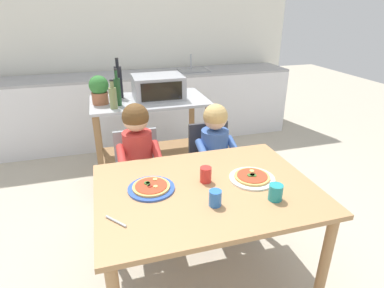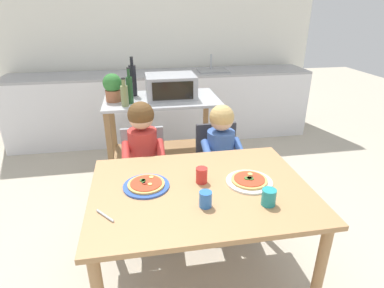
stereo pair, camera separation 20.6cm
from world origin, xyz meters
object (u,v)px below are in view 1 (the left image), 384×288
object	(u,v)px
toaster_oven	(158,87)
child_in_red_shirt	(139,156)
kitchen_island_cart	(151,128)
drinking_cup_teal	(276,192)
bottle_clear_vinegar	(113,97)
dining_chair_right	(211,164)
bottle_dark_olive_oil	(119,81)
serving_spoon	(116,221)
drinking_cup_blue	(215,198)
dining_table	(206,201)
pizza_plate_blue_rimmed	(151,187)
child_in_blue_striped_shirt	(217,151)
drinking_cup_red	(206,175)
dining_chair_left	(139,173)
bottle_squat_spirits	(118,91)
potted_herb_plant	(99,89)
pizza_plate_white	(252,177)

from	to	relation	value
toaster_oven	child_in_red_shirt	bearing A→B (deg)	-111.31
kitchen_island_cart	drinking_cup_teal	size ratio (longest dim) A/B	11.88
bottle_clear_vinegar	dining_chair_right	size ratio (longest dim) A/B	0.31
bottle_dark_olive_oil	drinking_cup_teal	xyz separation A→B (m)	(0.69, -1.77, -0.27)
serving_spoon	drinking_cup_blue	bearing A→B (deg)	0.05
dining_table	pizza_plate_blue_rimmed	world-z (taller)	pizza_plate_blue_rimmed
dining_table	child_in_blue_striped_shirt	world-z (taller)	child_in_blue_striped_shirt
toaster_oven	drinking_cup_red	xyz separation A→B (m)	(0.03, -1.34, -0.22)
dining_table	drinking_cup_blue	world-z (taller)	drinking_cup_blue
dining_chair_left	child_in_red_shirt	distance (m)	0.24
dining_table	drinking_cup_blue	xyz separation A→B (m)	(-0.01, -0.19, 0.14)
bottle_clear_vinegar	child_in_blue_striped_shirt	bearing A→B (deg)	-38.05
bottle_squat_spirits	potted_herb_plant	size ratio (longest dim) A/B	1.26
kitchen_island_cart	drinking_cup_red	distance (m)	1.35
dining_chair_right	bottle_squat_spirits	bearing A→B (deg)	141.88
toaster_oven	bottle_squat_spirits	xyz separation A→B (m)	(-0.38, -0.13, 0.02)
bottle_clear_vinegar	serving_spoon	xyz separation A→B (m)	(-0.09, -1.38, -0.26)
bottle_squat_spirits	drinking_cup_teal	xyz separation A→B (m)	(0.72, -1.51, -0.25)
bottle_squat_spirits	child_in_blue_striped_shirt	bearing A→B (deg)	-43.80
toaster_oven	dining_chair_left	distance (m)	0.90
serving_spoon	dining_chair_right	bearing A→B (deg)	47.81
bottle_dark_olive_oil	dining_table	xyz separation A→B (m)	(0.36, -1.54, -0.41)
potted_herb_plant	kitchen_island_cart	bearing A→B (deg)	2.80
bottle_dark_olive_oil	child_in_red_shirt	bearing A→B (deg)	-87.04
bottle_squat_spirits	pizza_plate_white	world-z (taller)	bottle_squat_spirits
child_in_red_shirt	child_in_blue_striped_shirt	distance (m)	0.62
toaster_oven	serving_spoon	distance (m)	1.70
pizza_plate_white	drinking_cup_teal	distance (m)	0.24
bottle_dark_olive_oil	potted_herb_plant	size ratio (longest dim) A/B	1.46
dining_chair_left	drinking_cup_red	distance (m)	0.82
bottle_clear_vinegar	drinking_cup_blue	world-z (taller)	bottle_clear_vinegar
dining_chair_right	drinking_cup_teal	xyz separation A→B (m)	(0.02, -0.96, 0.31)
drinking_cup_teal	bottle_clear_vinegar	bearing A→B (deg)	118.28
dining_table	serving_spoon	distance (m)	0.58
bottle_squat_spirits	dining_table	bearing A→B (deg)	-72.82
bottle_clear_vinegar	dining_chair_right	xyz separation A→B (m)	(0.74, -0.46, -0.52)
drinking_cup_blue	serving_spoon	world-z (taller)	drinking_cup_blue
toaster_oven	drinking_cup_blue	world-z (taller)	toaster_oven
pizza_plate_blue_rimmed	pizza_plate_white	distance (m)	0.62
bottle_clear_vinegar	child_in_red_shirt	size ratio (longest dim) A/B	0.24
child_in_red_shirt	drinking_cup_red	world-z (taller)	child_in_red_shirt
potted_herb_plant	pizza_plate_blue_rimmed	distance (m)	1.36
potted_herb_plant	child_in_red_shirt	world-z (taller)	potted_herb_plant
pizza_plate_blue_rimmed	drinking_cup_red	bearing A→B (deg)	-0.79
drinking_cup_teal	serving_spoon	world-z (taller)	drinking_cup_teal
toaster_oven	dining_chair_right	distance (m)	0.91
kitchen_island_cart	dining_chair_left	xyz separation A→B (m)	(-0.21, -0.65, -0.13)
pizza_plate_white	drinking_cup_teal	world-z (taller)	drinking_cup_teal
bottle_dark_olive_oil	pizza_plate_blue_rimmed	size ratio (longest dim) A/B	1.37
pizza_plate_blue_rimmed	serving_spoon	bearing A→B (deg)	-130.95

